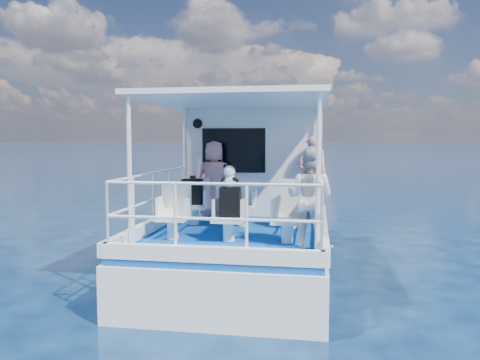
{
  "coord_description": "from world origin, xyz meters",
  "views": [
    {
      "loc": [
        1.33,
        -8.1,
        2.44
      ],
      "look_at": [
        0.06,
        -0.4,
        1.79
      ],
      "focal_mm": 35.0,
      "sensor_mm": 36.0,
      "label": 1
    }
  ],
  "objects_px": {
    "passenger_stbd_aft": "(310,198)",
    "backpack_center": "(230,202)",
    "passenger_port_fwd": "(214,179)",
    "panda": "(230,176)"
  },
  "relations": [
    {
      "from": "passenger_port_fwd",
      "to": "passenger_stbd_aft",
      "type": "height_order",
      "value": "passenger_port_fwd"
    },
    {
      "from": "passenger_port_fwd",
      "to": "panda",
      "type": "relative_size",
      "value": 4.44
    },
    {
      "from": "passenger_stbd_aft",
      "to": "panda",
      "type": "relative_size",
      "value": 4.2
    },
    {
      "from": "backpack_center",
      "to": "panda",
      "type": "xyz_separation_m",
      "value": [
        -0.0,
        -0.02,
        0.4
      ]
    },
    {
      "from": "backpack_center",
      "to": "panda",
      "type": "bearing_deg",
      "value": -100.89
    },
    {
      "from": "passenger_port_fwd",
      "to": "passenger_stbd_aft",
      "type": "xyz_separation_m",
      "value": [
        1.94,
        -2.41,
        -0.04
      ]
    },
    {
      "from": "panda",
      "to": "backpack_center",
      "type": "bearing_deg",
      "value": 79.11
    },
    {
      "from": "passenger_stbd_aft",
      "to": "backpack_center",
      "type": "distance_m",
      "value": 1.24
    },
    {
      "from": "passenger_port_fwd",
      "to": "panda",
      "type": "distance_m",
      "value": 2.32
    },
    {
      "from": "passenger_stbd_aft",
      "to": "backpack_center",
      "type": "bearing_deg",
      "value": 8.69
    }
  ]
}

